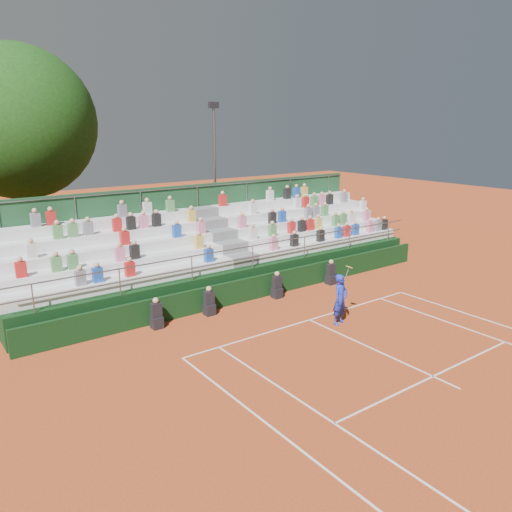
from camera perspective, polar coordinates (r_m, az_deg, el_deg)
ground at (r=19.46m, az=6.14°, el=-7.28°), size 90.00×90.00×0.00m
courtside_wall at (r=21.60m, az=0.47°, el=-3.50°), size 20.00×0.15×1.00m
line_officials at (r=20.77m, az=-0.76°, el=-4.33°), size 9.28×0.40×1.19m
grandstand at (r=24.01m, az=-4.10°, el=-0.21°), size 20.00×5.20×4.40m
tennis_player at (r=18.95m, az=9.62°, el=-4.89°), size 0.93×0.62×2.22m
tree_east at (r=28.65m, az=-25.52°, el=13.56°), size 7.70×7.70×11.20m
floodlight_mast at (r=30.22m, az=-4.74°, el=10.35°), size 0.60×0.25×8.53m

